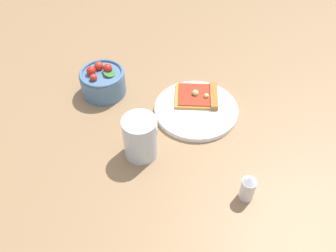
{
  "coord_description": "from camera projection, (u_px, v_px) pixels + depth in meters",
  "views": [
    {
      "loc": [
        -0.32,
        -0.65,
        0.68
      ],
      "look_at": [
        -0.07,
        -0.1,
        0.03
      ],
      "focal_mm": 38.26,
      "sensor_mm": 36.0,
      "label": 1
    }
  ],
  "objects": [
    {
      "name": "ground_plane",
      "position": [
        177.0,
        102.0,
        0.99
      ],
      "size": [
        2.4,
        2.4,
        0.0
      ],
      "primitive_type": "plane",
      "color": "#93704C",
      "rests_on": "ground"
    },
    {
      "name": "plate",
      "position": [
        196.0,
        110.0,
        0.96
      ],
      "size": [
        0.22,
        0.22,
        0.01
      ],
      "primitive_type": "cylinder",
      "color": "white",
      "rests_on": "ground_plane"
    },
    {
      "name": "pizza_slice_main",
      "position": [
        200.0,
        96.0,
        0.98
      ],
      "size": [
        0.15,
        0.14,
        0.02
      ],
      "color": "gold",
      "rests_on": "plate"
    },
    {
      "name": "salad_bowl",
      "position": [
        103.0,
        81.0,
        1.0
      ],
      "size": [
        0.12,
        0.12,
        0.09
      ],
      "color": "#4C7299",
      "rests_on": "ground_plane"
    },
    {
      "name": "soda_glass",
      "position": [
        140.0,
        139.0,
        0.84
      ],
      "size": [
        0.08,
        0.08,
        0.11
      ],
      "color": "silver",
      "rests_on": "ground_plane"
    },
    {
      "name": "pepper_shaker",
      "position": [
        248.0,
        188.0,
        0.76
      ],
      "size": [
        0.03,
        0.03,
        0.07
      ],
      "color": "silver",
      "rests_on": "ground_plane"
    }
  ]
}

